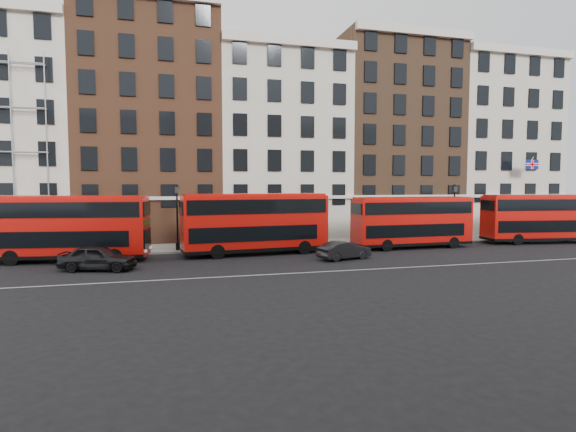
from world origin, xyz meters
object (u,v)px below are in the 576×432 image
object	(u,v)px
bus_d	(541,217)
traffic_light	(534,215)
bus_a	(65,226)
bus_b	(255,222)
car_rear	(98,258)
bus_c	(412,221)
car_front	(344,250)

from	to	relation	value
bus_d	traffic_light	world-z (taller)	bus_d
bus_a	bus_b	distance (m)	13.40
traffic_light	bus_b	bearing A→B (deg)	-175.31
bus_d	bus_b	bearing A→B (deg)	-172.49
bus_d	car_rear	bearing A→B (deg)	-166.49
bus_a	traffic_light	xyz separation A→B (m)	(41.56, 2.30, -0.03)
bus_c	traffic_light	size ratio (longest dim) A/B	3.18
bus_d	bus_c	bearing A→B (deg)	-172.48
bus_d	traffic_light	size ratio (longest dim) A/B	3.32
bus_b	car_front	world-z (taller)	bus_b
bus_d	car_rear	size ratio (longest dim) A/B	2.32
bus_a	bus_c	world-z (taller)	bus_a
bus_b	bus_d	xyz separation A→B (m)	(26.76, 0.01, -0.12)
bus_d	car_rear	world-z (taller)	bus_d
traffic_light	car_front	bearing A→B (deg)	-164.38
car_rear	car_front	distance (m)	16.57
car_front	traffic_light	world-z (taller)	traffic_light
bus_b	car_rear	xyz separation A→B (m)	(-10.74, -3.94, -1.72)
bus_d	car_front	bearing A→B (deg)	-161.85
bus_b	bus_c	world-z (taller)	bus_b
bus_a	traffic_light	size ratio (longest dim) A/B	3.44
bus_d	car_front	xyz separation A→B (m)	(-20.93, -3.94, -1.74)
bus_b	bus_c	distance (m)	13.49
traffic_light	bus_c	bearing A→B (deg)	-171.06
bus_d	traffic_light	bearing A→B (deg)	66.20
bus_c	car_rear	world-z (taller)	bus_c
bus_b	car_front	bearing A→B (deg)	-38.72
bus_c	car_front	bearing A→B (deg)	-154.10
bus_d	car_rear	xyz separation A→B (m)	(-37.50, -3.95, -1.60)
bus_c	car_rear	distance (m)	24.60
bus_a	car_front	world-z (taller)	bus_a
bus_b	car_rear	world-z (taller)	bus_b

